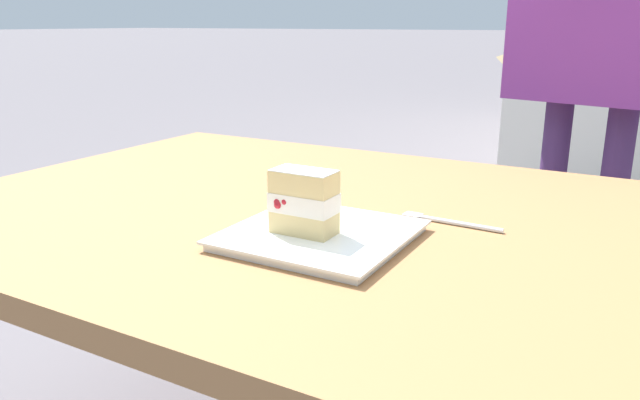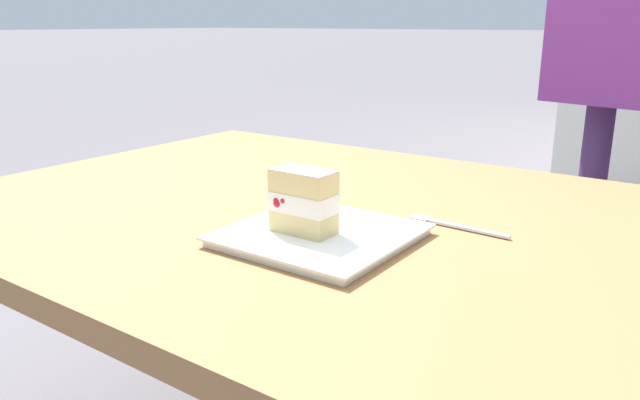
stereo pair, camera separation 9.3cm
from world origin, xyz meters
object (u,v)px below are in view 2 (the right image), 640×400
dessert_plate (320,235)px  dessert_fork (452,225)px  patio_table (326,251)px  cake_slice (303,201)px

dessert_plate → dessert_fork: 0.22m
patio_table → cake_slice: cake_slice is taller
dessert_plate → dessert_fork: size_ratio=1.54×
dessert_plate → patio_table: bearing=121.7°
dessert_plate → cake_slice: cake_slice is taller
dessert_plate → cake_slice: 0.06m
dessert_plate → dessert_fork: (0.14, 0.17, -0.00)m
patio_table → dessert_plate: 0.20m
patio_table → dessert_plate: dessert_plate is taller
patio_table → dessert_fork: bearing=6.2°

